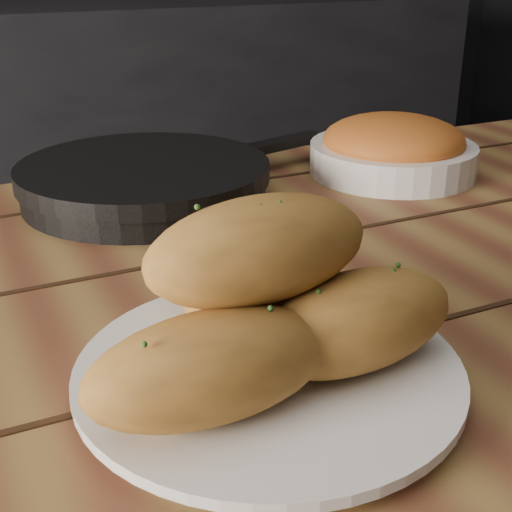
{
  "coord_description": "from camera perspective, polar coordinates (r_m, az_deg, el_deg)",
  "views": [
    {
      "loc": [
        0.02,
        -0.17,
        1.03
      ],
      "look_at": [
        0.2,
        0.21,
        0.84
      ],
      "focal_mm": 50.0,
      "sensor_mm": 36.0,
      "label": 1
    }
  ],
  "objects": [
    {
      "name": "table",
      "position": [
        0.67,
        0.7,
        -11.14
      ],
      "size": [
        1.44,
        0.85,
        0.75
      ],
      "color": "brown",
      "rests_on": "ground"
    },
    {
      "name": "skillet",
      "position": [
        0.85,
        -8.8,
        6.02
      ],
      "size": [
        0.42,
        0.3,
        0.05
      ],
      "color": "black",
      "rests_on": "table"
    },
    {
      "name": "plate",
      "position": [
        0.49,
        1.02,
        -9.5
      ],
      "size": [
        0.26,
        0.26,
        0.02
      ],
      "color": "white",
      "rests_on": "table"
    },
    {
      "name": "bread_rolls",
      "position": [
        0.46,
        0.64,
        -4.03
      ],
      "size": [
        0.26,
        0.2,
        0.12
      ],
      "color": "#B17831",
      "rests_on": "plate"
    },
    {
      "name": "bowl",
      "position": [
        0.96,
        10.91,
        8.42
      ],
      "size": [
        0.22,
        0.22,
        0.08
      ],
      "color": "white",
      "rests_on": "table"
    }
  ]
}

